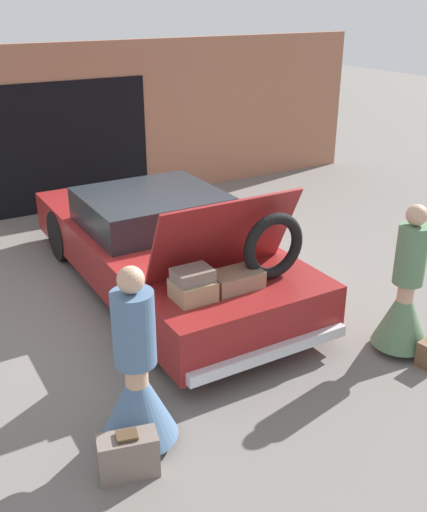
{
  "coord_description": "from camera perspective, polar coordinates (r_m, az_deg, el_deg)",
  "views": [
    {
      "loc": [
        -2.99,
        -6.47,
        3.51
      ],
      "look_at": [
        0.0,
        -1.32,
        0.9
      ],
      "focal_mm": 42.0,
      "sensor_mm": 36.0,
      "label": 1
    }
  ],
  "objects": [
    {
      "name": "person_right",
      "position": [
        6.55,
        17.74,
        -4.08
      ],
      "size": [
        0.59,
        0.59,
        1.64
      ],
      "rotation": [
        0.0,
        0.0,
        1.62
      ],
      "color": "tan",
      "rests_on": "ground_plane"
    },
    {
      "name": "ground_plane",
      "position": [
        7.95,
        -4.78,
        -2.63
      ],
      "size": [
        40.0,
        40.0,
        0.0
      ],
      "primitive_type": "plane",
      "color": "slate"
    },
    {
      "name": "car",
      "position": [
        7.71,
        -4.89,
        1.03
      ],
      "size": [
        1.98,
        4.87,
        1.66
      ],
      "color": "maroon",
      "rests_on": "ground_plane"
    },
    {
      "name": "garage_wall_back",
      "position": [
        10.76,
        -13.69,
        11.67
      ],
      "size": [
        12.0,
        0.14,
        2.8
      ],
      "color": "#9E664C",
      "rests_on": "ground_plane"
    },
    {
      "name": "suitcase_beside_left_person",
      "position": [
        5.01,
        -8.12,
        -18.28
      ],
      "size": [
        0.51,
        0.32,
        0.4
      ],
      "color": "#75665B",
      "rests_on": "ground_plane"
    },
    {
      "name": "person_left",
      "position": [
        5.04,
        -7.28,
        -12.07
      ],
      "size": [
        0.65,
        0.65,
        1.65
      ],
      "rotation": [
        0.0,
        0.0,
        -1.43
      ],
      "color": "tan",
      "rests_on": "ground_plane"
    }
  ]
}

